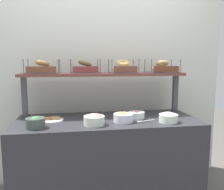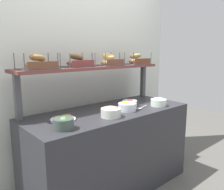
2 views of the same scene
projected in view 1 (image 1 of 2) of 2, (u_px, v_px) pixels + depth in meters
back_wall at (101, 79)px, 2.69m from camera, size 2.92×0.06×2.40m
deli_counter at (108, 162)px, 2.26m from camera, size 1.72×0.70×0.85m
shelf_riser_left at (24, 96)px, 2.31m from camera, size 0.05×0.05×0.40m
shelf_riser_right at (175, 93)px, 2.57m from camera, size 0.05×0.05×0.40m
upper_shelf at (104, 74)px, 2.41m from camera, size 1.68×0.32×0.03m
bowl_cream_cheese at (168, 117)px, 2.09m from camera, size 0.17×0.17×0.09m
bowl_veggie_mix at (35, 122)px, 1.91m from camera, size 0.16×0.16×0.09m
bowl_beet_salad at (136, 115)px, 2.24m from camera, size 0.16×0.16×0.08m
bowl_lox_spread at (94, 119)px, 2.00m from camera, size 0.18×0.18×0.10m
bowl_fruit_salad at (123, 117)px, 2.11m from camera, size 0.18×0.18×0.09m
serving_plate_white at (52, 120)px, 2.13m from camera, size 0.22×0.22×0.04m
serving_spoon_near_plate at (143, 121)px, 2.10m from camera, size 0.18×0.07×0.01m
bagel_basket_everything at (42, 69)px, 2.29m from camera, size 0.33×0.26×0.14m
bagel_basket_cinnamon_raisin at (85, 68)px, 2.38m from camera, size 0.30×0.26×0.14m
bagel_basket_plain at (123, 68)px, 2.42m from camera, size 0.29×0.26×0.14m
bagel_basket_sesame at (162, 68)px, 2.48m from camera, size 0.32×0.25×0.14m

